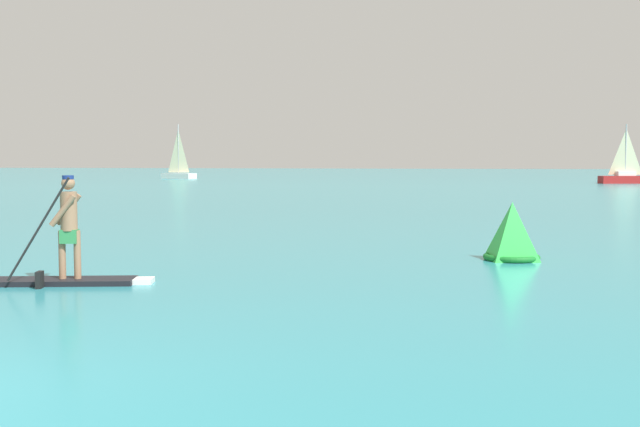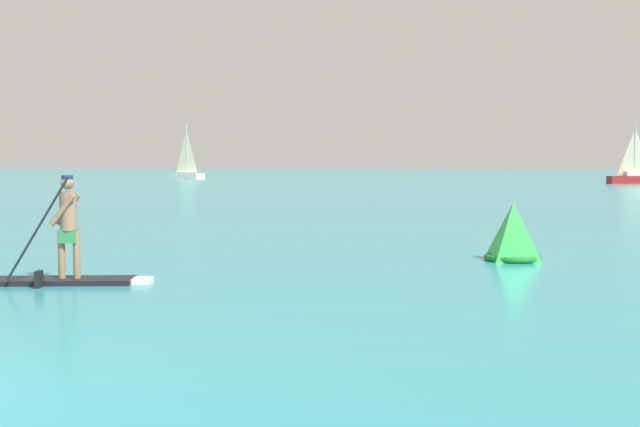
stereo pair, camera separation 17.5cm
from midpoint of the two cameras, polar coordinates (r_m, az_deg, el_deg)
The scene contains 4 objects.
paddleboarder_mid_center at distance 12.58m, azimuth -18.81°, elevation -3.14°, with size 2.92×1.29×1.79m.
race_marker_buoy at distance 15.21m, azimuth 14.88°, elevation -1.59°, with size 1.22×1.22×1.15m.
sailboat_left_horizon at distance 89.94m, azimuth -10.12°, elevation 3.21°, with size 4.83×2.95×6.43m.
sailboat_right_horizon at distance 73.58m, azimuth 23.00°, elevation 2.75°, with size 4.82×2.74×5.41m.
Camera 2 is at (5.25, -4.58, 1.94)m, focal length 41.76 mm.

